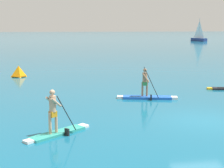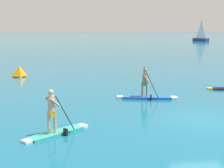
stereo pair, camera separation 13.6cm
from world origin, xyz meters
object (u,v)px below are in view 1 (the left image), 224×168
Objects in this scene: paddleboarder_mid_center at (147,93)px; paddleboarder_near_left at (56,124)px; race_marker_buoy at (19,72)px; sailboat_right_horizon at (199,38)px.

paddleboarder_near_left is at bearing -118.43° from paddleboarder_mid_center.
race_marker_buoy is (-8.31, 9.81, 0.09)m from paddleboarder_mid_center.
paddleboarder_mid_center is 2.98× the size of race_marker_buoy.
paddleboarder_near_left reaches higher than race_marker_buoy.
paddleboarder_near_left is 0.73× the size of paddleboarder_mid_center.
paddleboarder_near_left is 0.42× the size of sailboat_right_horizon.
paddleboarder_mid_center reaches higher than paddleboarder_near_left.
paddleboarder_mid_center is at bearing 10.79° from paddleboarder_near_left.
paddleboarder_near_left is 83.76m from sailboat_right_horizon.
race_marker_buoy is at bearing 126.50° from sailboat_right_horizon.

